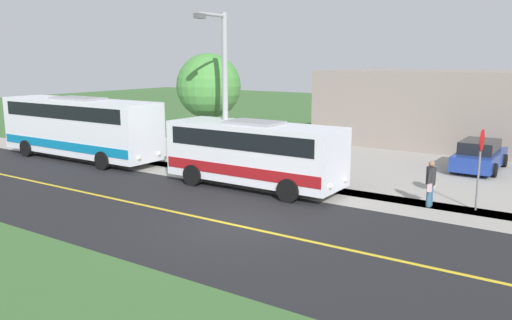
{
  "coord_description": "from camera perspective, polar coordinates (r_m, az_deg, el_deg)",
  "views": [
    {
      "loc": [
        12.77,
        9.34,
        5.24
      ],
      "look_at": [
        -3.5,
        -1.55,
        1.4
      ],
      "focal_mm": 36.2,
      "sensor_mm": 36.0,
      "label": 1
    }
  ],
  "objects": [
    {
      "name": "pedestrian_with_bags",
      "position": [
        19.55,
        18.74,
        -2.34
      ],
      "size": [
        0.72,
        0.34,
        1.67
      ],
      "color": "#335972",
      "rests_on": "ground"
    },
    {
      "name": "road_centre_line",
      "position": [
        16.67,
        -2.29,
        -7.2
      ],
      "size": [
        0.16,
        100.0,
        0.0
      ],
      "primitive_type": "cube",
      "color": "gold",
      "rests_on": "ground"
    },
    {
      "name": "street_light_pole",
      "position": [
        22.24,
        -3.65,
        7.82
      ],
      "size": [
        1.97,
        0.24,
        7.15
      ],
      "color": "#9E9EA3",
      "rests_on": "ground"
    },
    {
      "name": "parking_lot_surface",
      "position": [
        26.48,
        19.25,
        -0.94
      ],
      "size": [
        14.0,
        36.0,
        0.01
      ],
      "primitive_type": "cube",
      "color": "#9E9991",
      "rests_on": "ground"
    },
    {
      "name": "ground_plane",
      "position": [
        16.67,
        -2.29,
        -7.23
      ],
      "size": [
        120.0,
        120.0,
        0.0
      ],
      "primitive_type": "plane",
      "color": "#3D6633"
    },
    {
      "name": "stop_sign",
      "position": [
        19.43,
        23.55,
        0.46
      ],
      "size": [
        0.76,
        0.07,
        2.88
      ],
      "color": "slate",
      "rests_on": "ground"
    },
    {
      "name": "road_surface",
      "position": [
        16.67,
        -2.29,
        -7.22
      ],
      "size": [
        8.0,
        100.0,
        0.01
      ],
      "primitive_type": "cube",
      "color": "black",
      "rests_on": "ground"
    },
    {
      "name": "tree_curbside",
      "position": [
        25.99,
        -5.24,
        8.09
      ],
      "size": [
        3.21,
        3.21,
        5.53
      ],
      "color": "brown",
      "rests_on": "ground"
    },
    {
      "name": "sidewalk",
      "position": [
        20.92,
        6.14,
        -3.47
      ],
      "size": [
        2.4,
        100.0,
        0.01
      ],
      "primitive_type": "cube",
      "color": "#9E9991",
      "rests_on": "ground"
    },
    {
      "name": "commercial_building",
      "position": [
        34.74,
        24.66,
        5.18
      ],
      "size": [
        10.0,
        19.56,
        4.54
      ],
      "primitive_type": "cube",
      "color": "gray",
      "rests_on": "ground"
    },
    {
      "name": "transit_bus_rear",
      "position": [
        28.75,
        -18.91,
        3.62
      ],
      "size": [
        2.63,
        10.15,
        3.29
      ],
      "color": "white",
      "rests_on": "ground"
    },
    {
      "name": "parked_car_near",
      "position": [
        26.92,
        23.46,
        0.43
      ],
      "size": [
        4.41,
        2.04,
        1.45
      ],
      "color": "navy",
      "rests_on": "ground"
    },
    {
      "name": "shuttle_bus_front",
      "position": [
        21.13,
        -0.2,
        0.98
      ],
      "size": [
        2.61,
        7.61,
        2.77
      ],
      "color": "white",
      "rests_on": "ground"
    }
  ]
}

